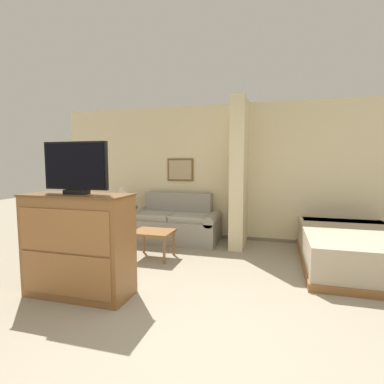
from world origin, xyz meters
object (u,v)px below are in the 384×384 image
Objects in this scene: table_lamp at (122,193)px; tv_dresser at (79,245)px; couch at (174,224)px; coffee_table at (153,234)px; bed at (354,249)px; tv at (76,168)px.

tv_dresser is at bearing -71.41° from table_lamp.
couch is 2.83× the size of coffee_table.
tv_dresser is at bearing -150.02° from bed.
bed is at bearing 29.98° from tv_dresser.
table_lamp is 0.20× the size of bed.
tv_dresser is at bearing -95.57° from couch.
bed is (3.21, 1.85, -0.31)m from tv_dresser.
coffee_table is 2.96m from bed.
couch is 2.57m from tv_dresser.
table_lamp reaches higher than couch.
couch is at bearing 84.43° from tv.
couch is 1.43× the size of tv_dresser.
tv is (-0.28, -1.44, 1.06)m from coffee_table.
coffee_table is 0.79× the size of tv.
table_lamp is at bearing 170.44° from bed.
coffee_table is 0.28× the size of bed.
bed is at bearing 7.95° from coffee_table.
coffee_table is (0.04, -1.10, 0.05)m from couch.
couch is at bearing 166.90° from bed.
coffee_table is 0.50× the size of tv_dresser.
bed is (3.21, 1.85, -1.17)m from tv.
tv reaches higher than coffee_table.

